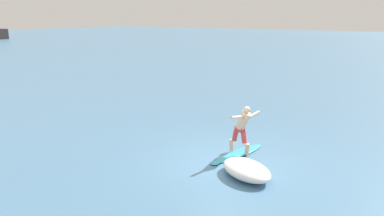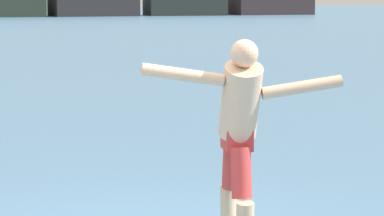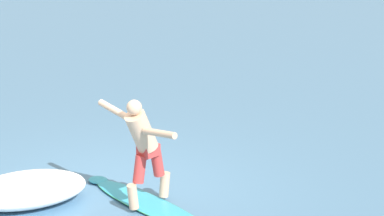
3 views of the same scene
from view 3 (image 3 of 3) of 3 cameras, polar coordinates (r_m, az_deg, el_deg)
name	(u,v)px [view 3 (image 3 of 3)]	position (r m, az deg, el deg)	size (l,w,h in m)	color
ground_plane	(110,193)	(12.88, -5.14, -5.33)	(200.00, 200.00, 0.00)	teal
surfboard	(147,203)	(12.44, -2.82, -6.00)	(2.47, 0.94, 0.20)	#33A0C0
surfer	(143,143)	(12.01, -3.09, -2.21)	(1.47, 0.76, 1.51)	#D9AE8C
wave_foam_at_tail	(26,190)	(12.63, -10.36, -5.07)	(1.72, 1.95, 0.40)	white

